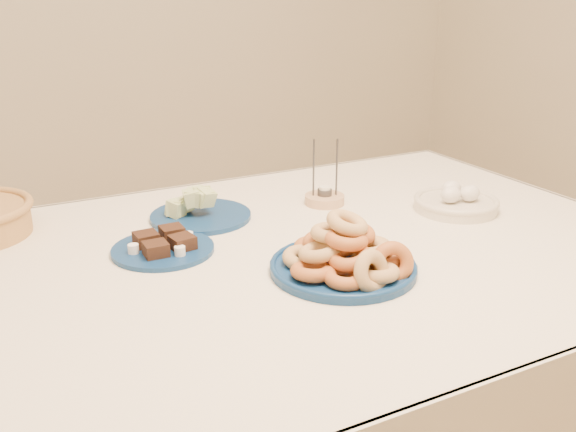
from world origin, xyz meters
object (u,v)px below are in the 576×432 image
object	(u,v)px
melon_plate	(198,209)
egg_bowl	(456,202)
brownie_plate	(164,246)
candle_holder	(325,198)
dining_table	(277,298)
donut_platter	(346,257)

from	to	relation	value
melon_plate	egg_bowl	size ratio (longest dim) A/B	1.45
melon_plate	brownie_plate	xyz separation A→B (m)	(-0.13, -0.16, -0.01)
melon_plate	candle_holder	bearing A→B (deg)	-7.84
brownie_plate	candle_holder	world-z (taller)	candle_holder
candle_holder	dining_table	bearing A→B (deg)	-137.52
melon_plate	brownie_plate	world-z (taller)	melon_plate
donut_platter	brownie_plate	world-z (taller)	donut_platter
donut_platter	candle_holder	bearing A→B (deg)	65.02
donut_platter	brownie_plate	size ratio (longest dim) A/B	1.19
candle_holder	egg_bowl	bearing A→B (deg)	-36.32
donut_platter	brownie_plate	xyz separation A→B (m)	(-0.29, 0.27, -0.02)
melon_plate	egg_bowl	distance (m)	0.64
melon_plate	donut_platter	bearing A→B (deg)	-70.34
dining_table	donut_platter	world-z (taller)	donut_platter
dining_table	candle_holder	size ratio (longest dim) A/B	10.03
egg_bowl	candle_holder	bearing A→B (deg)	143.68
melon_plate	candle_holder	world-z (taller)	candle_holder
brownie_plate	melon_plate	bearing A→B (deg)	49.60
melon_plate	egg_bowl	world-z (taller)	melon_plate
egg_bowl	brownie_plate	bearing A→B (deg)	173.47
dining_table	candle_holder	world-z (taller)	candle_holder
donut_platter	dining_table	bearing A→B (deg)	117.42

